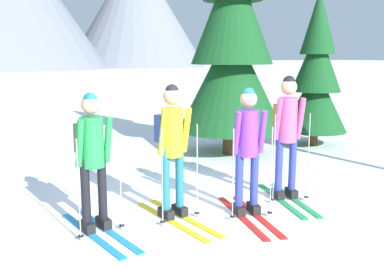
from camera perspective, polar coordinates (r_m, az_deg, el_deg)
ground_plane at (r=6.03m, az=0.09°, el=-10.54°), size 400.00×400.00×0.00m
skier_in_green at (r=5.39m, az=-12.96°, el=-2.58°), size 0.63×1.69×1.72m
skier_in_yellow at (r=5.69m, az=-2.65°, el=-1.16°), size 0.60×1.69×1.79m
skier_in_purple at (r=5.85m, az=7.34°, el=-1.55°), size 0.61×1.66×1.74m
skier_in_pink at (r=6.62m, az=12.33°, el=0.67°), size 0.68×1.67×1.86m
pine_tree_near at (r=10.84m, az=15.98°, el=7.46°), size 1.53×1.53×3.70m
pine_tree_mid at (r=9.51m, az=5.27°, el=12.61°), size 2.30×2.30×5.57m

